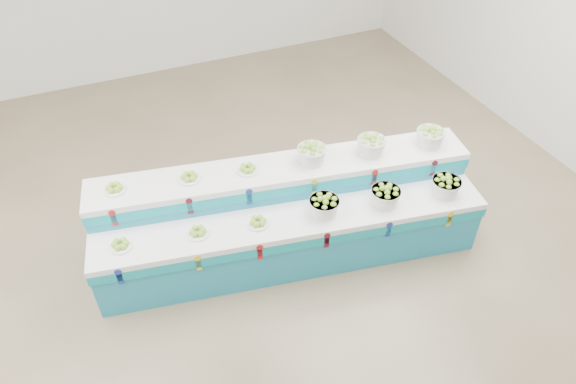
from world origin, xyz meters
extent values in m
plane|color=brown|center=(0.00, 0.00, 0.00)|extent=(10.00, 10.00, 0.00)
cylinder|color=white|center=(-1.02, 0.12, 0.76)|extent=(0.27, 0.27, 0.09)
cylinder|color=white|center=(-0.27, -0.01, 0.76)|extent=(0.27, 0.27, 0.09)
cylinder|color=white|center=(0.35, -0.12, 0.76)|extent=(0.27, 0.27, 0.09)
cylinder|color=white|center=(-0.93, 0.64, 1.06)|extent=(0.27, 0.27, 0.09)
cylinder|color=white|center=(-0.18, 0.51, 1.06)|extent=(0.27, 0.27, 0.09)
cylinder|color=white|center=(0.44, 0.40, 1.06)|extent=(0.27, 0.27, 0.09)
camera|label=1|loc=(-0.90, -3.82, 4.56)|focal=32.55mm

